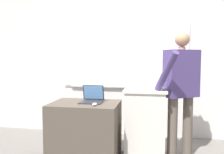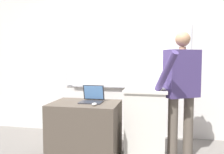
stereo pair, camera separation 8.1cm
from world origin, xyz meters
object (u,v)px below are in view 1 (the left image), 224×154
(computer_mouse_by_keyboard, at_px, (163,89))
(wireless_keyboard, at_px, (146,89))
(lectern_podium, at_px, (145,123))
(side_desk, at_px, (85,130))
(person_presenter, at_px, (181,86))
(computer_mouse_by_laptop, at_px, (95,104))
(laptop, at_px, (92,97))

(computer_mouse_by_keyboard, bearing_deg, wireless_keyboard, 178.46)
(lectern_podium, distance_m, wireless_keyboard, 0.48)
(side_desk, distance_m, computer_mouse_by_keyboard, 1.18)
(lectern_podium, bearing_deg, person_presenter, 5.62)
(computer_mouse_by_laptop, bearing_deg, person_presenter, 19.97)
(side_desk, distance_m, computer_mouse_by_laptop, 0.46)
(laptop, bearing_deg, lectern_podium, 9.36)
(wireless_keyboard, relative_size, computer_mouse_by_laptop, 3.89)
(lectern_podium, bearing_deg, side_desk, -166.67)
(laptop, relative_size, wireless_keyboard, 0.77)
(side_desk, distance_m, laptop, 0.45)
(lectern_podium, xyz_separation_m, person_presenter, (0.46, 0.05, 0.51))
(lectern_podium, xyz_separation_m, side_desk, (-0.79, -0.19, -0.09))
(laptop, distance_m, computer_mouse_by_laptop, 0.25)
(laptop, height_order, computer_mouse_by_laptop, laptop)
(lectern_podium, relative_size, side_desk, 1.03)
(lectern_podium, height_order, person_presenter, person_presenter)
(side_desk, bearing_deg, computer_mouse_by_keyboard, 6.79)
(wireless_keyboard, bearing_deg, side_desk, -170.97)
(person_presenter, bearing_deg, computer_mouse_by_keyboard, 174.18)
(lectern_podium, bearing_deg, laptop, -170.64)
(lectern_podium, height_order, computer_mouse_by_laptop, lectern_podium)
(person_presenter, bearing_deg, wireless_keyboard, 161.72)
(lectern_podium, bearing_deg, wireless_keyboard, -76.71)
(wireless_keyboard, bearing_deg, laptop, -175.47)
(person_presenter, xyz_separation_m, computer_mouse_by_laptop, (-1.08, -0.39, -0.21))
(computer_mouse_by_laptop, bearing_deg, laptop, 111.75)
(lectern_podium, distance_m, laptop, 0.80)
(side_desk, xyz_separation_m, person_presenter, (1.26, 0.23, 0.60))
(wireless_keyboard, distance_m, computer_mouse_by_keyboard, 0.22)
(person_presenter, relative_size, computer_mouse_by_laptop, 16.88)
(side_desk, distance_m, wireless_keyboard, 0.99)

